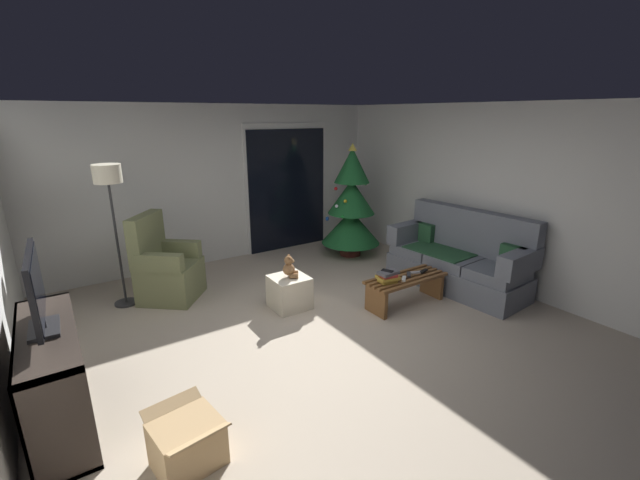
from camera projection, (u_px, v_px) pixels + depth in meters
name	position (u px, v px, depth m)	size (l,w,h in m)	color
ground_plane	(325.00, 334.00, 4.60)	(7.00, 7.00, 0.00)	#B2A38E
wall_back	(218.00, 185.00, 6.67)	(5.72, 0.12, 2.50)	silver
wall_right	(495.00, 196.00, 5.75)	(0.12, 6.00, 2.50)	silver
patio_door_frame	(287.00, 187.00, 7.31)	(1.60, 0.02, 2.20)	silver
patio_door_glass	(288.00, 190.00, 7.31)	(1.50, 0.02, 2.10)	black
couch	(459.00, 259.00, 5.77)	(0.91, 1.99, 1.08)	slate
coffee_table	(406.00, 286.00, 5.25)	(1.10, 0.40, 0.38)	brown
remote_silver	(416.00, 272.00, 5.33)	(0.04, 0.16, 0.02)	#ADADB2
remote_black	(424.00, 271.00, 5.37)	(0.04, 0.16, 0.02)	black
remote_white	(404.00, 279.00, 5.13)	(0.04, 0.16, 0.02)	silver
remote_graphite	(409.00, 274.00, 5.26)	(0.04, 0.16, 0.02)	#333338
book_stack	(388.00, 276.00, 5.02)	(0.28, 0.23, 0.15)	#B79333
cell_phone	(387.00, 271.00, 5.00)	(0.07, 0.14, 0.01)	black
christmas_tree	(351.00, 207.00, 6.95)	(0.99, 0.99, 1.90)	#4C1E19
armchair	(166.00, 269.00, 5.40)	(0.97, 0.96, 1.13)	olive
floor_lamp	(109.00, 188.00, 4.90)	(0.32, 0.32, 1.78)	#2D2D30
media_shelf	(51.00, 384.00, 3.14)	(0.40, 1.40, 0.81)	black
television	(37.00, 291.00, 2.98)	(0.21, 0.84, 0.61)	black
ottoman	(289.00, 292.00, 5.19)	(0.44, 0.44, 0.41)	beige
teddy_bear_chestnut	(290.00, 268.00, 5.09)	(0.22, 0.21, 0.29)	brown
cardboard_box_open_near_shelf	(187.00, 443.00, 2.85)	(0.49, 0.59, 0.40)	tan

